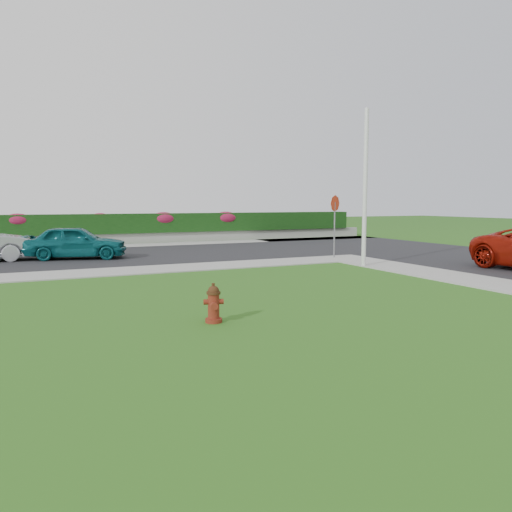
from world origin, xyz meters
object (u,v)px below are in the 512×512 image
fire_hydrant (214,304)px  stop_sign (335,211)px  utility_pole (365,189)px  sedan_teal (76,242)px

fire_hydrant → stop_sign: stop_sign is taller
fire_hydrant → utility_pole: (7.94, 5.67, 2.46)m
utility_pole → stop_sign: 2.98m
sedan_teal → utility_pole: (9.26, -6.87, 2.11)m
utility_pole → stop_sign: bearing=77.7°
sedan_teal → utility_pole: bearing=-111.5°
fire_hydrant → stop_sign: 12.13m
sedan_teal → utility_pole: 11.72m
fire_hydrant → sedan_teal: 12.60m
sedan_teal → fire_hydrant: bearing=-158.9°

